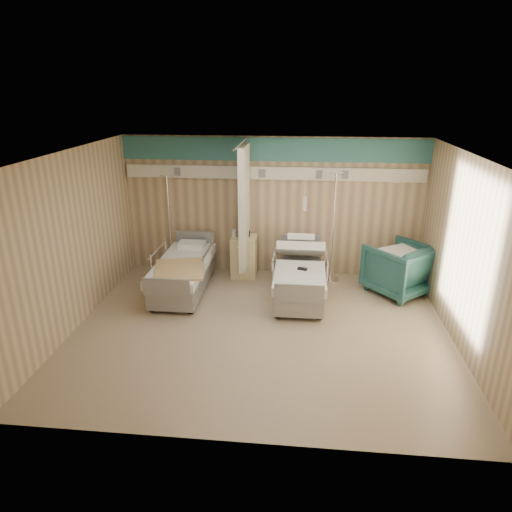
# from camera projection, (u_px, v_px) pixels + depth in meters

# --- Properties ---
(ground) EXTENTS (6.00, 5.00, 0.00)m
(ground) POSITION_uv_depth(u_px,v_px,m) (261.00, 330.00, 7.39)
(ground) COLOR gray
(ground) RESTS_ON ground
(room_walls) EXTENTS (6.04, 5.04, 2.82)m
(room_walls) POSITION_uv_depth(u_px,v_px,m) (261.00, 214.00, 6.98)
(room_walls) COLOR tan
(room_walls) RESTS_ON ground
(bed_right) EXTENTS (1.00, 2.16, 0.63)m
(bed_right) POSITION_uv_depth(u_px,v_px,m) (299.00, 281.00, 8.44)
(bed_right) COLOR silver
(bed_right) RESTS_ON ground
(bed_left) EXTENTS (1.00, 2.16, 0.63)m
(bed_left) POSITION_uv_depth(u_px,v_px,m) (183.00, 276.00, 8.65)
(bed_left) COLOR silver
(bed_left) RESTS_ON ground
(bedside_cabinet) EXTENTS (0.50, 0.48, 0.85)m
(bedside_cabinet) POSITION_uv_depth(u_px,v_px,m) (244.00, 256.00, 9.35)
(bedside_cabinet) COLOR beige
(bedside_cabinet) RESTS_ON ground
(visitor_armchair) EXTENTS (1.47, 1.48, 0.97)m
(visitor_armchair) POSITION_uv_depth(u_px,v_px,m) (399.00, 269.00, 8.55)
(visitor_armchair) COLOR #1F4D4B
(visitor_armchair) RESTS_ON ground
(waffle_blanket) EXTENTS (0.82, 0.80, 0.07)m
(waffle_blanket) POSITION_uv_depth(u_px,v_px,m) (401.00, 243.00, 8.37)
(waffle_blanket) COLOR white
(waffle_blanket) RESTS_ON visitor_armchair
(iv_stand_right) EXTENTS (0.39, 0.39, 2.20)m
(iv_stand_right) POSITION_uv_depth(u_px,v_px,m) (331.00, 259.00, 9.11)
(iv_stand_right) COLOR silver
(iv_stand_right) RESTS_ON ground
(iv_stand_left) EXTENTS (0.37, 0.37, 2.06)m
(iv_stand_left) POSITION_uv_depth(u_px,v_px,m) (172.00, 253.00, 9.52)
(iv_stand_left) COLOR silver
(iv_stand_left) RESTS_ON ground
(call_remote) EXTENTS (0.18, 0.13, 0.04)m
(call_remote) POSITION_uv_depth(u_px,v_px,m) (302.00, 269.00, 8.12)
(call_remote) COLOR black
(call_remote) RESTS_ON bed_right
(tan_blanket) EXTENTS (1.07, 1.22, 0.04)m
(tan_blanket) POSITION_uv_depth(u_px,v_px,m) (179.00, 269.00, 8.09)
(tan_blanket) COLOR tan
(tan_blanket) RESTS_ON bed_left
(toiletry_bag) EXTENTS (0.23, 0.15, 0.13)m
(toiletry_bag) POSITION_uv_depth(u_px,v_px,m) (244.00, 233.00, 9.20)
(toiletry_bag) COLOR black
(toiletry_bag) RESTS_ON bedside_cabinet
(white_cup) EXTENTS (0.10, 0.10, 0.14)m
(white_cup) POSITION_uv_depth(u_px,v_px,m) (234.00, 233.00, 9.18)
(white_cup) COLOR white
(white_cup) RESTS_ON bedside_cabinet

